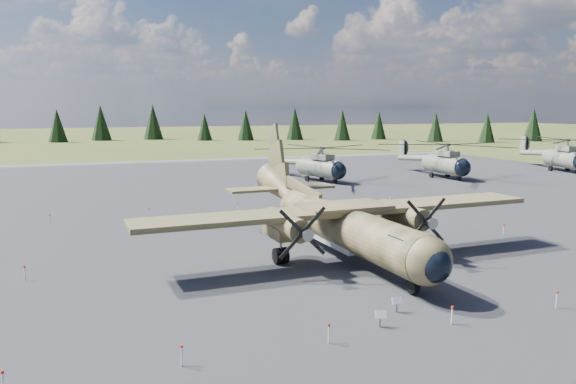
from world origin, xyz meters
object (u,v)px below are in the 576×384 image
object	(u,v)px
transport_plane	(337,217)
helicopter_far	(565,149)
helicopter_mid	(445,154)
helicopter_near	(320,157)

from	to	relation	value
transport_plane	helicopter_far	xyz separation A→B (m)	(52.38, 32.07, 0.96)
helicopter_mid	helicopter_far	distance (m)	21.52
helicopter_near	helicopter_mid	world-z (taller)	helicopter_mid
helicopter_near	helicopter_mid	bearing A→B (deg)	-26.91
helicopter_near	helicopter_far	distance (m)	38.93
transport_plane	helicopter_mid	distance (m)	44.22
transport_plane	helicopter_mid	size ratio (longest dim) A/B	1.21
helicopter_mid	transport_plane	bearing A→B (deg)	-135.03
helicopter_near	helicopter_far	size ratio (longest dim) A/B	0.94
transport_plane	helicopter_near	bearing A→B (deg)	66.19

